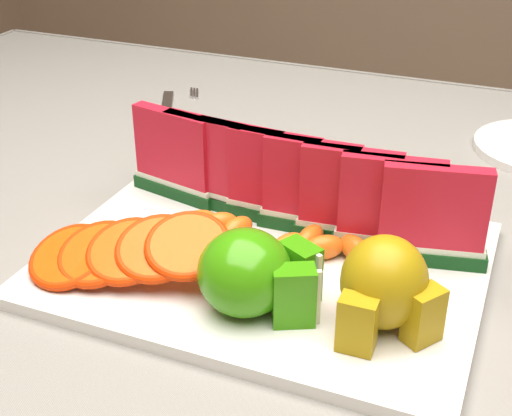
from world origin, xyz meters
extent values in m
cube|color=#512F21|center=(0.00, 0.00, 0.73)|extent=(1.40, 0.90, 0.03)
cube|color=#512F21|center=(-0.64, 0.39, 0.36)|extent=(0.06, 0.06, 0.72)
cube|color=slate|center=(0.00, 0.00, 0.75)|extent=(1.52, 1.02, 0.01)
cube|color=slate|center=(0.00, 0.51, 0.66)|extent=(1.52, 0.01, 0.20)
cube|color=silver|center=(0.03, -0.10, 0.76)|extent=(0.40, 0.30, 0.01)
ellipsoid|color=#2C8813|center=(0.04, -0.18, 0.80)|extent=(0.08, 0.08, 0.07)
cube|color=#2C8813|center=(0.09, -0.18, 0.80)|extent=(0.04, 0.03, 0.05)
cube|color=beige|center=(0.09, -0.18, 0.80)|extent=(0.03, 0.02, 0.05)
cube|color=#2C8813|center=(0.08, -0.15, 0.80)|extent=(0.04, 0.04, 0.05)
cube|color=beige|center=(0.08, -0.15, 0.80)|extent=(0.03, 0.02, 0.05)
ellipsoid|color=#96800D|center=(0.15, -0.16, 0.81)|extent=(0.09, 0.09, 0.08)
cube|color=#96800D|center=(0.14, -0.20, 0.79)|extent=(0.03, 0.02, 0.05)
cube|color=#96800D|center=(0.19, -0.17, 0.79)|extent=(0.03, 0.04, 0.05)
cube|color=silver|center=(-0.25, 0.22, 0.76)|extent=(0.09, 0.16, 0.00)
cube|color=silver|center=(-0.26, 0.31, 0.76)|extent=(0.02, 0.04, 0.00)
cube|color=silver|center=(-0.25, 0.31, 0.76)|extent=(0.02, 0.04, 0.00)
cube|color=silver|center=(-0.25, 0.31, 0.76)|extent=(0.02, 0.04, 0.00)
cube|color=#123B11|center=(-0.11, -0.02, 0.78)|extent=(0.11, 0.04, 0.01)
cube|color=silver|center=(-0.11, -0.02, 0.79)|extent=(0.10, 0.04, 0.01)
cube|color=red|center=(-0.11, -0.02, 0.83)|extent=(0.10, 0.04, 0.08)
cube|color=#123B11|center=(-0.07, -0.03, 0.78)|extent=(0.11, 0.04, 0.01)
cube|color=silver|center=(-0.07, -0.03, 0.79)|extent=(0.10, 0.03, 0.01)
cube|color=red|center=(-0.07, -0.03, 0.83)|extent=(0.10, 0.03, 0.08)
cube|color=#123B11|center=(-0.03, -0.03, 0.78)|extent=(0.11, 0.03, 0.01)
cube|color=silver|center=(-0.03, -0.03, 0.79)|extent=(0.10, 0.03, 0.01)
cube|color=red|center=(-0.03, -0.03, 0.83)|extent=(0.10, 0.02, 0.08)
cube|color=#123B11|center=(0.01, -0.03, 0.78)|extent=(0.11, 0.02, 0.01)
cube|color=silver|center=(0.01, -0.03, 0.79)|extent=(0.10, 0.02, 0.01)
cube|color=red|center=(0.01, -0.03, 0.83)|extent=(0.10, 0.02, 0.08)
cube|color=#123B11|center=(0.05, -0.04, 0.78)|extent=(0.11, 0.02, 0.01)
cube|color=silver|center=(0.05, -0.04, 0.79)|extent=(0.10, 0.02, 0.01)
cube|color=red|center=(0.05, -0.04, 0.83)|extent=(0.10, 0.02, 0.08)
cube|color=#123B11|center=(0.09, -0.04, 0.78)|extent=(0.11, 0.03, 0.01)
cube|color=silver|center=(0.09, -0.04, 0.79)|extent=(0.10, 0.03, 0.01)
cube|color=red|center=(0.09, -0.04, 0.83)|extent=(0.10, 0.02, 0.08)
cube|color=#123B11|center=(0.13, -0.05, 0.78)|extent=(0.11, 0.04, 0.01)
cube|color=silver|center=(0.13, -0.05, 0.79)|extent=(0.10, 0.03, 0.01)
cube|color=red|center=(0.13, -0.05, 0.83)|extent=(0.10, 0.03, 0.08)
cube|color=#123B11|center=(0.17, -0.05, 0.78)|extent=(0.11, 0.04, 0.01)
cube|color=silver|center=(0.17, -0.05, 0.79)|extent=(0.10, 0.04, 0.01)
cube|color=red|center=(0.17, -0.05, 0.83)|extent=(0.10, 0.04, 0.08)
cylinder|color=red|center=(-0.13, -0.19, 0.79)|extent=(0.08, 0.08, 0.03)
torus|color=red|center=(-0.13, -0.19, 0.79)|extent=(0.09, 0.09, 0.03)
cylinder|color=red|center=(-0.10, -0.18, 0.79)|extent=(0.07, 0.07, 0.03)
torus|color=red|center=(-0.10, -0.18, 0.79)|extent=(0.08, 0.08, 0.03)
cylinder|color=red|center=(-0.07, -0.17, 0.80)|extent=(0.07, 0.07, 0.03)
torus|color=red|center=(-0.07, -0.17, 0.80)|extent=(0.08, 0.08, 0.03)
cylinder|color=red|center=(-0.05, -0.17, 0.80)|extent=(0.08, 0.08, 0.03)
torus|color=red|center=(-0.05, -0.17, 0.80)|extent=(0.09, 0.09, 0.03)
cylinder|color=red|center=(-0.02, -0.16, 0.80)|extent=(0.09, 0.08, 0.03)
torus|color=red|center=(-0.02, -0.16, 0.80)|extent=(0.10, 0.09, 0.03)
cylinder|color=red|center=(-0.07, 0.03, 0.78)|extent=(0.07, 0.07, 0.03)
torus|color=red|center=(-0.07, 0.03, 0.78)|extent=(0.08, 0.07, 0.03)
cylinder|color=red|center=(-0.02, 0.03, 0.79)|extent=(0.07, 0.07, 0.03)
torus|color=red|center=(-0.02, 0.03, 0.79)|extent=(0.08, 0.08, 0.03)
cylinder|color=red|center=(0.03, 0.03, 0.79)|extent=(0.08, 0.08, 0.03)
torus|color=red|center=(0.03, 0.03, 0.79)|extent=(0.09, 0.09, 0.03)
cylinder|color=red|center=(0.07, 0.03, 0.79)|extent=(0.08, 0.08, 0.03)
torus|color=red|center=(0.07, 0.03, 0.79)|extent=(0.09, 0.09, 0.03)
cylinder|color=red|center=(0.12, 0.03, 0.80)|extent=(0.09, 0.09, 0.03)
torus|color=red|center=(0.12, 0.03, 0.80)|extent=(0.10, 0.10, 0.03)
ellipsoid|color=orange|center=(-0.05, -0.08, 0.78)|extent=(0.04, 0.04, 0.02)
ellipsoid|color=orange|center=(-0.03, -0.08, 0.78)|extent=(0.04, 0.04, 0.02)
ellipsoid|color=orange|center=(-0.01, -0.08, 0.78)|extent=(0.03, 0.04, 0.02)
ellipsoid|color=orange|center=(0.02, -0.10, 0.78)|extent=(0.04, 0.04, 0.02)
ellipsoid|color=orange|center=(0.05, -0.09, 0.78)|extent=(0.04, 0.04, 0.02)
ellipsoid|color=orange|center=(0.06, -0.07, 0.78)|extent=(0.03, 0.04, 0.02)
ellipsoid|color=orange|center=(0.08, -0.08, 0.78)|extent=(0.04, 0.04, 0.02)
ellipsoid|color=orange|center=(0.11, -0.07, 0.78)|extent=(0.04, 0.04, 0.02)
camera|label=1|loc=(0.24, -0.63, 1.13)|focal=50.00mm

